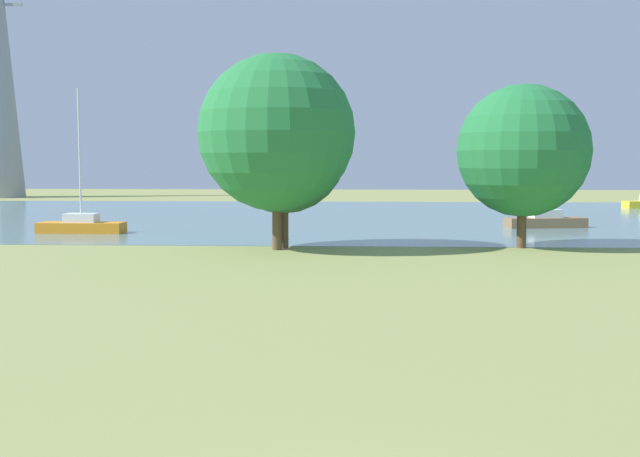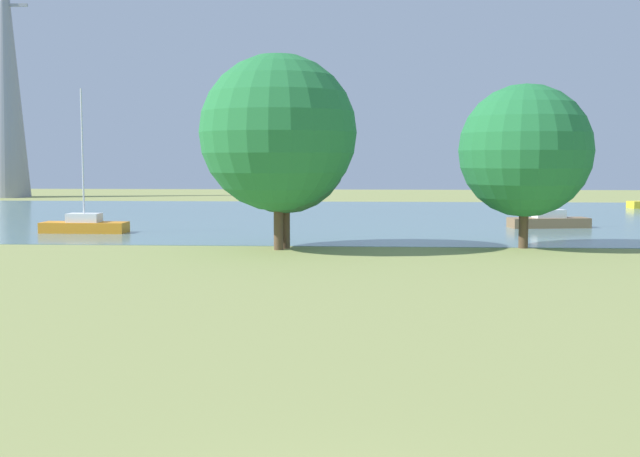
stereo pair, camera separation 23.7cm
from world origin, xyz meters
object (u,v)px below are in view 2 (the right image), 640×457
at_px(electricity_pylon, 6,61).
at_px(sailboat_brown, 549,221).
at_px(tree_east_near, 278,133).
at_px(tree_west_near, 525,151).
at_px(tree_east_far, 285,150).
at_px(sailboat_orange, 84,225).

bearing_deg(electricity_pylon, sailboat_brown, -35.73).
relative_size(tree_east_near, tree_west_near, 1.17).
xyz_separation_m(tree_west_near, electricity_pylon, (-46.73, 47.52, 10.31)).
bearing_deg(tree_east_far, sailboat_orange, 149.94).
bearing_deg(tree_east_far, tree_west_near, 4.20).
distance_m(sailboat_brown, electricity_pylon, 63.78).
xyz_separation_m(tree_east_near, tree_west_near, (11.42, 1.37, -0.81)).
bearing_deg(electricity_pylon, tree_west_near, -45.48).
distance_m(tree_east_near, tree_east_far, 0.98).
distance_m(sailboat_brown, tree_east_far, 19.58).
bearing_deg(tree_east_far, tree_east_near, -115.04).
xyz_separation_m(sailboat_orange, tree_east_far, (12.18, -7.05, 4.12)).
distance_m(tree_east_near, electricity_pylon, 61.06).
height_order(sailboat_orange, tree_east_far, sailboat_orange).
distance_m(tree_west_near, electricity_pylon, 67.44).
relative_size(tree_east_far, tree_west_near, 0.99).
relative_size(sailboat_orange, tree_east_near, 0.90).
distance_m(sailboat_orange, electricity_pylon, 49.59).
relative_size(tree_west_near, electricity_pylon, 0.26).
xyz_separation_m(sailboat_brown, sailboat_orange, (-27.05, -5.00, 0.03)).
bearing_deg(electricity_pylon, tree_east_far, -53.65).
relative_size(sailboat_brown, tree_west_near, 0.73).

